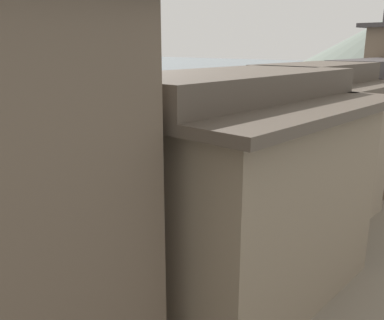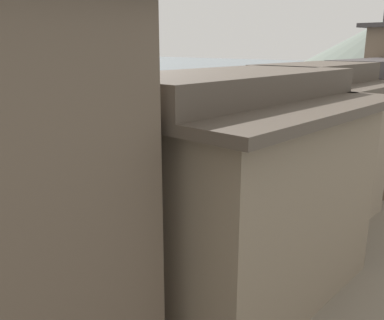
{
  "view_description": "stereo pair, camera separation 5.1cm",
  "coord_description": "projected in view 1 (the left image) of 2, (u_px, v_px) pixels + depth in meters",
  "views": [
    {
      "loc": [
        18.66,
        0.42,
        7.65
      ],
      "look_at": [
        3.33,
        16.9,
        1.46
      ],
      "focal_mm": 39.19,
      "sensor_mm": 36.0,
      "label": 1
    },
    {
      "loc": [
        18.69,
        0.46,
        7.65
      ],
      "look_at": [
        3.33,
        16.9,
        1.46
      ],
      "focal_mm": 39.19,
      "sensor_mm": 36.0,
      "label": 2
    }
  ],
  "objects": [
    {
      "name": "boat_upstream_distant",
      "position": [
        30.0,
        274.0,
        13.97
      ],
      "size": [
        1.31,
        4.66,
        0.72
      ],
      "color": "brown",
      "rests_on": "ground"
    },
    {
      "name": "mooring_post_dock_near",
      "position": [
        77.0,
        257.0,
        12.99
      ],
      "size": [
        0.2,
        0.2,
        0.92
      ],
      "primitive_type": "cylinder",
      "color": "#473828",
      "rests_on": "riverbank_right"
    },
    {
      "name": "boat_midriver_upstream",
      "position": [
        273.0,
        177.0,
        24.29
      ],
      "size": [
        1.37,
        5.4,
        0.82
      ],
      "color": "brown",
      "rests_on": "ground"
    },
    {
      "name": "mooring_post_dock_far",
      "position": [
        357.0,
        144.0,
        28.37
      ],
      "size": [
        0.2,
        0.2,
        0.7
      ],
      "primitive_type": "cylinder",
      "color": "#473828",
      "rests_on": "riverbank_right"
    },
    {
      "name": "house_waterfront_narrow",
      "position": [
        371.0,
        122.0,
        21.61
      ],
      "size": [
        5.37,
        6.62,
        6.14
      ],
      "color": "#75604C",
      "rests_on": "riverbank_right"
    },
    {
      "name": "boat_moored_second",
      "position": [
        197.0,
        200.0,
        20.66
      ],
      "size": [
        1.26,
        4.2,
        0.68
      ],
      "color": "#232326",
      "rests_on": "ground"
    },
    {
      "name": "house_waterfront_second",
      "position": [
        229.0,
        183.0,
        11.99
      ],
      "size": [
        6.92,
        7.61,
        6.14
      ],
      "color": "#7F705B",
      "rests_on": "riverbank_right"
    },
    {
      "name": "boat_moored_third",
      "position": [
        370.0,
        135.0,
        35.65
      ],
      "size": [
        1.99,
        5.75,
        0.8
      ],
      "color": "#232326",
      "rests_on": "ground"
    },
    {
      "name": "boat_moored_far",
      "position": [
        329.0,
        156.0,
        29.33
      ],
      "size": [
        1.97,
        4.75,
        0.43
      ],
      "color": "brown",
      "rests_on": "ground"
    },
    {
      "name": "mooring_post_dock_mid",
      "position": [
        281.0,
        175.0,
        21.46
      ],
      "size": [
        0.2,
        0.2,
        0.78
      ],
      "primitive_type": "cylinder",
      "color": "#473828",
      "rests_on": "riverbank_right"
    },
    {
      "name": "house_waterfront_tall",
      "position": [
        312.0,
        143.0,
        16.84
      ],
      "size": [
        5.59,
        5.66,
        6.14
      ],
      "color": "gray",
      "rests_on": "riverbank_right"
    }
  ]
}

